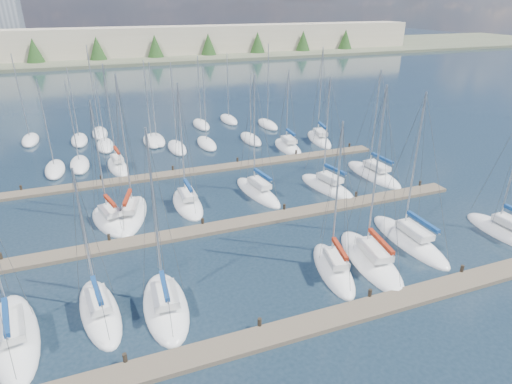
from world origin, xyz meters
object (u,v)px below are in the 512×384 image
object	(u,v)px
sailboat_k	(258,192)
sailboat_d	(333,269)
sailboat_l	(327,187)
sailboat_h	(111,221)
sailboat_n	(118,166)
sailboat_j	(188,204)
sailboat_e	(370,260)
sailboat_i	(132,215)
sailboat_m	(373,174)
sailboat_c	(166,306)
sailboat_q	(288,147)
sailboat_b	(100,312)
sailboat_r	(319,139)
sailboat_a	(14,336)
sailboat_g	(503,232)
sailboat_f	(409,240)

from	to	relation	value
sailboat_k	sailboat_d	bearing A→B (deg)	-96.68
sailboat_l	sailboat_h	bearing A→B (deg)	168.50
sailboat_n	sailboat_j	bearing A→B (deg)	-73.24
sailboat_e	sailboat_i	bearing A→B (deg)	147.04
sailboat_e	sailboat_l	xyz separation A→B (m)	(3.89, 13.63, -0.00)
sailboat_l	sailboat_n	distance (m)	25.09
sailboat_l	sailboat_n	world-z (taller)	sailboat_n
sailboat_l	sailboat_m	bearing A→B (deg)	-0.39
sailboat_n	sailboat_d	world-z (taller)	sailboat_n
sailboat_e	sailboat_d	distance (m)	3.33
sailboat_m	sailboat_e	xyz separation A→B (m)	(-10.67, -14.88, 0.01)
sailboat_c	sailboat_q	distance (m)	34.73
sailboat_k	sailboat_b	bearing A→B (deg)	-147.32
sailboat_j	sailboat_c	size ratio (longest dim) A/B	0.98
sailboat_b	sailboat_i	xyz separation A→B (m)	(3.45, 13.13, 0.02)
sailboat_i	sailboat_r	bearing A→B (deg)	42.93
sailboat_m	sailboat_i	world-z (taller)	sailboat_i
sailboat_n	sailboat_q	distance (m)	22.33
sailboat_e	sailboat_q	world-z (taller)	sailboat_e
sailboat_e	sailboat_i	world-z (taller)	sailboat_e
sailboat_a	sailboat_d	size ratio (longest dim) A/B	1.06
sailboat_h	sailboat_g	bearing A→B (deg)	-38.77
sailboat_c	sailboat_q	bearing A→B (deg)	54.27
sailboat_m	sailboat_l	world-z (taller)	sailboat_m
sailboat_f	sailboat_l	xyz separation A→B (m)	(-0.88, 12.29, -0.00)
sailboat_b	sailboat_d	distance (m)	16.64
sailboat_k	sailboat_l	size ratio (longest dim) A/B	1.05
sailboat_r	sailboat_q	xyz separation A→B (m)	(-5.71, -1.61, -0.02)
sailboat_k	sailboat_n	distance (m)	18.42
sailboat_f	sailboat_i	xyz separation A→B (m)	(-21.24, 12.92, 0.02)
sailboat_h	sailboat_q	xyz separation A→B (m)	(24.07, 13.56, -0.01)
sailboat_m	sailboat_q	distance (m)	13.55
sailboat_b	sailboat_n	size ratio (longest dim) A/B	0.83
sailboat_f	sailboat_m	world-z (taller)	sailboat_f
sailboat_h	sailboat_d	distance (m)	20.59
sailboat_m	sailboat_c	world-z (taller)	sailboat_c
sailboat_c	sailboat_n	xyz separation A→B (m)	(-0.87, 27.82, 0.02)
sailboat_f	sailboat_c	world-z (taller)	sailboat_f
sailboat_b	sailboat_n	distance (m)	27.02
sailboat_b	sailboat_f	bearing A→B (deg)	-7.02
sailboat_m	sailboat_d	distance (m)	20.49
sailboat_n	sailboat_q	size ratio (longest dim) A/B	1.17
sailboat_k	sailboat_r	xyz separation A→B (m)	(14.92, 14.04, -0.00)
sailboat_r	sailboat_g	size ratio (longest dim) A/B	1.07
sailboat_j	sailboat_f	bearing A→B (deg)	-40.62
sailboat_f	sailboat_c	size ratio (longest dim) A/B	1.02
sailboat_b	sailboat_a	bearing A→B (deg)	178.49
sailboat_e	sailboat_l	bearing A→B (deg)	82.02
sailboat_r	sailboat_j	size ratio (longest dim) A/B	1.08
sailboat_r	sailboat_m	bearing A→B (deg)	-81.75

